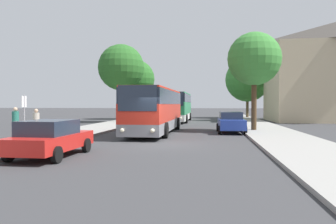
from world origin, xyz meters
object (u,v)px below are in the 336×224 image
object	(u,v)px
bus_middle	(178,107)
tree_left_far	(121,68)
parked_car_left_curb	(50,138)
tree_right_mid	(254,59)
pedestrian_waiting_far	(36,124)
tree_left_near	(136,79)
tree_right_near	(247,80)
parked_car_right_near	(231,122)
bus_front	(156,110)
pedestrian_waiting_near	(16,123)
bus_stop_sign	(24,113)

from	to	relation	value
bus_middle	tree_left_far	xyz separation A→B (m)	(-6.30, -2.58, 4.50)
parked_car_left_curb	tree_right_mid	distance (m)	17.21
pedestrian_waiting_far	tree_left_near	world-z (taller)	tree_left_near
tree_left_near	tree_right_near	bearing A→B (deg)	19.50
parked_car_right_near	tree_right_near	size ratio (longest dim) A/B	0.47
pedestrian_waiting_far	tree_left_near	size ratio (longest dim) A/B	0.21
bus_front	parked_car_right_near	size ratio (longest dim) A/B	2.82
parked_car_right_near	pedestrian_waiting_near	size ratio (longest dim) A/B	2.32
pedestrian_waiting_near	pedestrian_waiting_far	size ratio (longest dim) A/B	1.06
parked_car_right_near	tree_left_far	xyz separation A→B (m)	(-11.69, 12.24, 5.53)
parked_car_left_curb	bus_middle	bearing A→B (deg)	85.59
bus_front	pedestrian_waiting_far	bearing A→B (deg)	-132.65
bus_stop_sign	bus_middle	bearing A→B (deg)	75.93
tree_right_near	tree_right_mid	xyz separation A→B (m)	(-2.23, -24.56, -0.20)
parked_car_right_near	tree_left_near	xyz separation A→B (m)	(-11.82, 20.19, 4.82)
bus_middle	bus_stop_sign	distance (m)	24.01
bus_middle	bus_stop_sign	size ratio (longest dim) A/B	4.70
bus_front	parked_car_left_curb	size ratio (longest dim) A/B	2.68
pedestrian_waiting_near	tree_right_mid	xyz separation A→B (m)	(14.08, 8.87, 4.50)
pedestrian_waiting_far	tree_right_mid	xyz separation A→B (m)	(13.16, 8.34, 4.56)
bus_middle	pedestrian_waiting_near	bearing A→B (deg)	-107.23
bus_stop_sign	tree_right_mid	bearing A→B (deg)	36.71
parked_car_left_curb	tree_right_near	xyz separation A→B (m)	(11.99, 37.90, 5.00)
tree_right_mid	parked_car_left_curb	bearing A→B (deg)	-126.19
bus_front	parked_car_right_near	world-z (taller)	bus_front
bus_stop_sign	tree_left_near	size ratio (longest dim) A/B	0.30
tree_left_near	parked_car_left_curb	bearing A→B (deg)	-83.14
bus_stop_sign	pedestrian_waiting_far	size ratio (longest dim) A/B	1.44
tree_right_mid	parked_car_right_near	bearing A→B (deg)	-145.49
pedestrian_waiting_far	bus_front	bearing A→B (deg)	-167.08
pedestrian_waiting_far	tree_right_near	world-z (taller)	tree_right_near
bus_front	tree_right_near	bearing A→B (deg)	70.98
bus_middle	pedestrian_waiting_near	xyz separation A→B (m)	(-6.87, -22.43, -0.76)
parked_car_left_curb	parked_car_right_near	world-z (taller)	parked_car_right_near
bus_middle	tree_right_mid	distance (m)	15.81
pedestrian_waiting_far	bus_stop_sign	bearing A→B (deg)	60.71
parked_car_right_near	parked_car_left_curb	bearing A→B (deg)	55.39
bus_stop_sign	tree_left_far	world-z (taller)	tree_left_far
tree_right_near	tree_right_mid	distance (m)	24.66
parked_car_left_curb	parked_car_right_near	bearing A→B (deg)	57.72
tree_right_mid	pedestrian_waiting_far	bearing A→B (deg)	-147.62
bus_stop_sign	tree_left_near	world-z (taller)	tree_left_near
bus_middle	tree_right_mid	size ratio (longest dim) A/B	1.55
tree_left_near	tree_left_far	bearing A→B (deg)	-89.08
pedestrian_waiting_far	tree_left_near	xyz separation A→B (m)	(-0.49, 27.28, 4.60)
parked_car_left_curb	bus_stop_sign	distance (m)	4.97
parked_car_left_curb	bus_stop_sign	bearing A→B (deg)	133.35
bus_front	tree_right_mid	size ratio (longest dim) A/B	1.58
parked_car_right_near	tree_left_near	bearing A→B (deg)	-60.98
bus_stop_sign	tree_right_near	xyz separation A→B (m)	(15.28, 34.29, 4.09)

